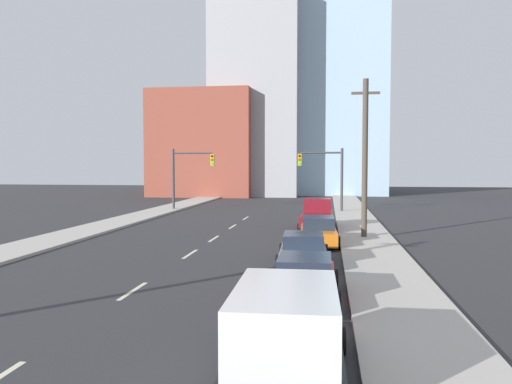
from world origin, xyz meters
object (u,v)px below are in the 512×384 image
Objects in this scene: sedan_orange at (318,232)px; pickup_truck_maroon at (317,217)px; box_truck_black at (286,340)px; sedan_red at (305,280)px; sedan_gray at (303,250)px; utility_pole_right_mid at (365,157)px; traffic_signal_right at (329,171)px; traffic_signal_left at (185,171)px.

pickup_truck_maroon reaches higher than sedan_orange.
box_truck_black is 1.15× the size of sedan_red.
pickup_truck_maroon is at bearing 89.68° from sedan_orange.
sedan_orange is at bearing 82.39° from sedan_gray.
box_truck_black reaches higher than sedan_red.
utility_pole_right_mid is 1.90× the size of sedan_orange.
pickup_truck_maroon is (0.34, 11.81, 0.18)m from sedan_gray.
utility_pole_right_mid is 14.38m from sedan_red.
sedan_gray is 5.78m from sedan_orange.
traffic_signal_right is 18.85m from sedan_orange.
sedan_gray is (-0.24, 11.81, -0.30)m from box_truck_black.
traffic_signal_right is 12.89m from pickup_truck_maroon.
sedan_red is at bearing -93.21° from sedan_orange.
sedan_gray is at bearing -111.17° from utility_pole_right_mid.
traffic_signal_left reaches higher than sedan_orange.
sedan_red reaches higher than sedan_gray.
box_truck_black is 23.63m from pickup_truck_maroon.
utility_pole_right_mid is at bearing 39.17° from sedan_orange.
utility_pole_right_mid is 1.93× the size of sedan_red.
sedan_orange is 0.90× the size of pickup_truck_maroon.
traffic_signal_right is 16.48m from utility_pole_right_mid.
traffic_signal_left is 1.23× the size of sedan_gray.
pickup_truck_maroon is at bearing 126.10° from utility_pole_right_mid.
sedan_gray is 0.97× the size of sedan_orange.
sedan_gray is (-3.10, -8.02, -4.07)m from utility_pole_right_mid.
sedan_orange is (0.53, 5.75, 0.05)m from sedan_gray.
traffic_signal_right is at bearing 85.07° from sedan_gray.
traffic_signal_right is at bearing 87.35° from box_truck_black.
traffic_signal_right is at bearing 86.19° from sedan_orange.
box_truck_black is 11.82m from sedan_gray.
sedan_orange is at bearing 87.74° from box_truck_black.
pickup_truck_maroon is (0.03, 17.31, 0.17)m from sedan_red.
box_truck_black is at bearing -91.24° from sedan_gray.
sedan_red is 0.99× the size of sedan_orange.
utility_pole_right_mid is at bearing -82.93° from traffic_signal_right.
box_truck_black is at bearing -89.57° from pickup_truck_maroon.
traffic_signal_right is at bearing 87.28° from pickup_truck_maroon.
box_truck_black reaches higher than sedan_gray.
sedan_red is at bearing -91.48° from traffic_signal_right.
sedan_red is 1.01× the size of sedan_gray.
sedan_gray is at bearing -90.96° from pickup_truck_maroon.
sedan_orange is at bearing -91.70° from traffic_signal_right.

